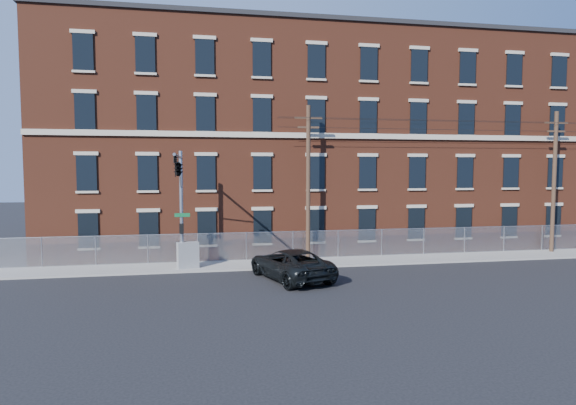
{
  "coord_description": "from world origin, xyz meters",
  "views": [
    {
      "loc": [
        -4.75,
        -24.39,
        6.03
      ],
      "look_at": [
        0.38,
        4.0,
        4.01
      ],
      "focal_mm": 29.62,
      "sensor_mm": 36.0,
      "label": 1
    }
  ],
  "objects_px": {
    "traffic_signal_mast": "(179,181)",
    "pickup_truck": "(290,264)",
    "utility_cabinet": "(188,255)",
    "utility_pole_near": "(308,180)"
  },
  "relations": [
    {
      "from": "traffic_signal_mast",
      "to": "pickup_truck",
      "type": "height_order",
      "value": "traffic_signal_mast"
    },
    {
      "from": "utility_cabinet",
      "to": "utility_pole_near",
      "type": "bearing_deg",
      "value": -4.61
    },
    {
      "from": "utility_pole_near",
      "to": "utility_cabinet",
      "type": "xyz_separation_m",
      "value": [
        -7.66,
        -1.2,
        -4.44
      ]
    },
    {
      "from": "utility_pole_near",
      "to": "pickup_truck",
      "type": "height_order",
      "value": "utility_pole_near"
    },
    {
      "from": "traffic_signal_mast",
      "to": "utility_pole_near",
      "type": "xyz_separation_m",
      "value": [
        8.0,
        3.42,
        -0.05
      ]
    },
    {
      "from": "utility_pole_near",
      "to": "utility_cabinet",
      "type": "bearing_deg",
      "value": -171.1
    },
    {
      "from": "pickup_truck",
      "to": "utility_cabinet",
      "type": "distance_m",
      "value": 6.59
    },
    {
      "from": "pickup_truck",
      "to": "traffic_signal_mast",
      "type": "bearing_deg",
      "value": -29.31
    },
    {
      "from": "traffic_signal_mast",
      "to": "pickup_truck",
      "type": "distance_m",
      "value": 7.6
    },
    {
      "from": "pickup_truck",
      "to": "utility_cabinet",
      "type": "bearing_deg",
      "value": -49.23
    }
  ]
}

